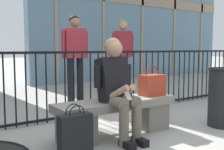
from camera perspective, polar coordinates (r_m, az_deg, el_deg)
ground_plane at (r=3.53m, az=0.94°, el=-12.36°), size 60.00×60.00×0.00m
stone_bench at (r=3.45m, az=0.94°, el=-8.07°), size 1.60×0.44×0.45m
seated_person_with_phone at (r=3.23m, az=1.14°, el=-2.16°), size 0.52×0.66×1.21m
handbag_on_bench at (r=3.74m, az=8.32°, el=-1.98°), size 0.34×0.20×0.40m
shopping_bag at (r=2.84m, az=-7.62°, el=-12.20°), size 0.35×0.12×0.53m
bystander_at_railing at (r=6.05m, az=2.29°, el=4.77°), size 0.55×0.41×1.71m
bystander_further_back at (r=5.31m, az=-7.69°, el=4.61°), size 0.55×0.29×1.71m
plaza_railing at (r=4.28m, az=-7.04°, el=-1.95°), size 8.94×0.04×1.04m
trash_can at (r=4.12m, az=22.09°, el=-4.19°), size 0.43×0.43×0.82m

